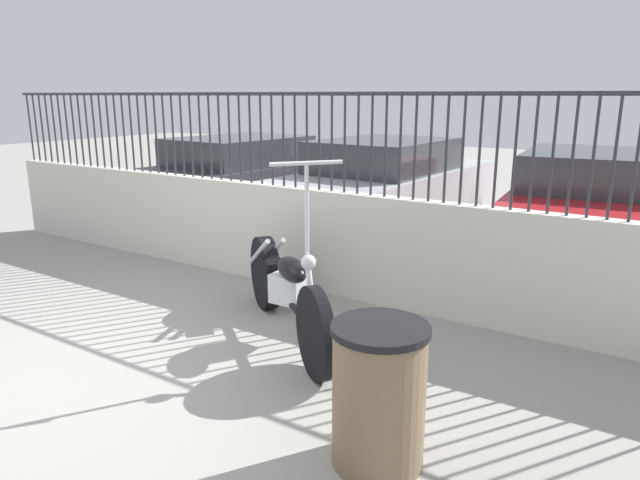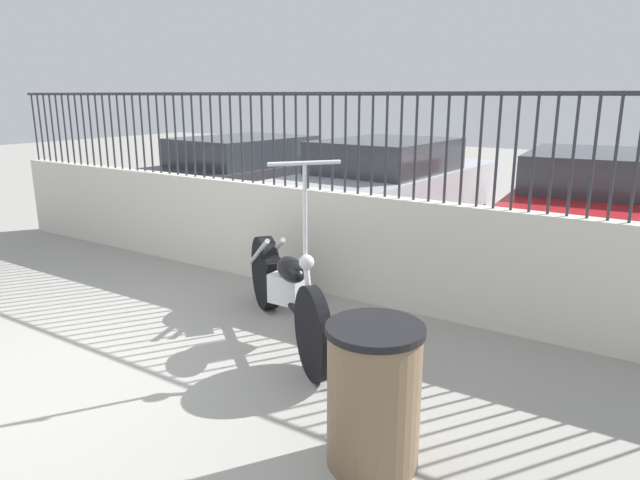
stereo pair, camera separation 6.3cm
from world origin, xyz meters
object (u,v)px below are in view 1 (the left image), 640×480
object	(u,v)px
motorcycle_black	(283,287)
car_red	(592,204)
car_silver	(388,184)
trash_bin	(379,395)
car_dark_grey	(247,175)

from	to	relation	value
motorcycle_black	car_red	bearing A→B (deg)	103.08
car_silver	motorcycle_black	bearing A→B (deg)	-163.93
motorcycle_black	trash_bin	xyz separation A→B (m)	(1.50, -1.17, 0.00)
car_dark_grey	car_red	bearing A→B (deg)	-83.02
motorcycle_black	car_red	xyz separation A→B (m)	(1.83, 3.87, 0.28)
motorcycle_black	trash_bin	world-z (taller)	motorcycle_black
car_silver	car_red	xyz separation A→B (m)	(2.78, -0.06, -0.01)
motorcycle_black	car_silver	size ratio (longest dim) A/B	0.41
trash_bin	car_dark_grey	bearing A→B (deg)	135.53
car_dark_grey	car_red	world-z (taller)	car_red
car_silver	car_red	distance (m)	2.78
trash_bin	car_red	size ratio (longest dim) A/B	0.20
motorcycle_black	car_dark_grey	xyz separation A→B (m)	(-3.46, 3.70, 0.26)
car_red	car_silver	bearing A→B (deg)	83.71
car_red	car_dark_grey	bearing A→B (deg)	86.80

